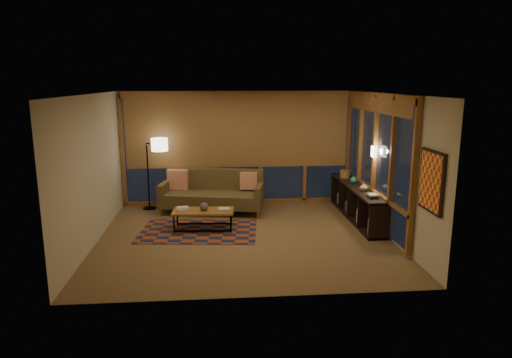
{
  "coord_description": "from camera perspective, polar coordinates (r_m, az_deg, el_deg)",
  "views": [
    {
      "loc": [
        -0.49,
        -8.3,
        2.93
      ],
      "look_at": [
        0.26,
        0.44,
        1.04
      ],
      "focal_mm": 32.0,
      "sensor_mm": 36.0,
      "label": 1
    }
  ],
  "objects": [
    {
      "name": "floor",
      "position": [
        8.81,
        -1.45,
        -7.24
      ],
      "size": [
        5.5,
        5.0,
        0.01
      ],
      "primitive_type": "cube",
      "color": "brown",
      "rests_on": "ground"
    },
    {
      "name": "basket",
      "position": [
        10.84,
        11.05,
        0.62
      ],
      "size": [
        0.27,
        0.27,
        0.17
      ],
      "primitive_type": "cylinder",
      "rotation": [
        0.0,
        0.0,
        0.19
      ],
      "color": "olive",
      "rests_on": "bookshelf"
    },
    {
      "name": "floor_lamp",
      "position": [
        10.79,
        -13.35,
        0.7
      ],
      "size": [
        0.67,
        0.63,
        1.69
      ],
      "primitive_type": null,
      "rotation": [
        0.0,
        0.0,
        -0.61
      ],
      "color": "black",
      "rests_on": "floor"
    },
    {
      "name": "coffee_table",
      "position": [
        9.22,
        -6.58,
        -5.11
      ],
      "size": [
        1.24,
        0.63,
        0.4
      ],
      "primitive_type": null,
      "rotation": [
        0.0,
        0.0,
        -0.06
      ],
      "color": "#9C5621",
      "rests_on": "floor"
    },
    {
      "name": "sofa",
      "position": [
        10.35,
        -5.52,
        -1.66
      ],
      "size": [
        2.4,
        1.34,
        0.93
      ],
      "primitive_type": null,
      "rotation": [
        0.0,
        0.0,
        -0.19
      ],
      "color": "brown",
      "rests_on": "floor"
    },
    {
      "name": "bookshelf",
      "position": [
        10.1,
        12.45,
        -2.88
      ],
      "size": [
        0.4,
        2.86,
        0.71
      ],
      "primitive_type": null,
      "color": "black",
      "rests_on": "floor"
    },
    {
      "name": "pillow_left",
      "position": [
        10.64,
        -9.76,
        -0.12
      ],
      "size": [
        0.48,
        0.24,
        0.46
      ],
      "primitive_type": null,
      "rotation": [
        0.0,
        0.0,
        -0.19
      ],
      "color": "#DE451B",
      "rests_on": "sofa"
    },
    {
      "name": "teal_bowl",
      "position": [
        10.26,
        12.09,
        -0.14
      ],
      "size": [
        0.17,
        0.17,
        0.15
      ],
      "primitive_type": "sphere",
      "rotation": [
        0.0,
        0.0,
        -0.12
      ],
      "color": "#1D7E7B",
      "rests_on": "bookshelf"
    },
    {
      "name": "ceiling",
      "position": [
        8.31,
        -1.55,
        10.59
      ],
      "size": [
        5.5,
        5.0,
        0.01
      ],
      "primitive_type": "cube",
      "color": "white",
      "rests_on": "walls"
    },
    {
      "name": "wall_art",
      "position": [
        7.35,
        21.03,
        -0.26
      ],
      "size": [
        0.06,
        0.74,
        0.94
      ],
      "primitive_type": null,
      "color": "red",
      "rests_on": "walls"
    },
    {
      "name": "wall_sconce",
      "position": [
        9.39,
        14.53,
        3.33
      ],
      "size": [
        0.12,
        0.18,
        0.22
      ],
      "primitive_type": null,
      "color": "white",
      "rests_on": "walls"
    },
    {
      "name": "book_stack_b",
      "position": [
        9.11,
        -4.02,
        -3.81
      ],
      "size": [
        0.23,
        0.19,
        0.04
      ],
      "primitive_type": null,
      "rotation": [
        0.0,
        0.0,
        0.04
      ],
      "color": "beige",
      "rests_on": "coffee_table"
    },
    {
      "name": "vase",
      "position": [
        9.6,
        13.32,
        -0.96
      ],
      "size": [
        0.18,
        0.18,
        0.18
      ],
      "primitive_type": "imported",
      "rotation": [
        0.0,
        0.0,
        -0.06
      ],
      "color": "tan",
      "rests_on": "bookshelf"
    },
    {
      "name": "area_rug",
      "position": [
        9.19,
        -7.18,
        -6.47
      ],
      "size": [
        2.41,
        1.73,
        0.01
      ],
      "primitive_type": "cube",
      "rotation": [
        0.0,
        0.0,
        -0.1
      ],
      "color": "brown",
      "rests_on": "floor"
    },
    {
      "name": "window_wall_back",
      "position": [
        10.85,
        -2.27,
        3.8
      ],
      "size": [
        5.3,
        0.16,
        2.6
      ],
      "primitive_type": null,
      "color": "#9C5621",
      "rests_on": "walls"
    },
    {
      "name": "pillow_right",
      "position": [
        10.38,
        -0.94,
        -0.46
      ],
      "size": [
        0.4,
        0.18,
        0.39
      ],
      "primitive_type": null,
      "rotation": [
        0.0,
        0.0,
        -0.14
      ],
      "color": "#DE451B",
      "rests_on": "sofa"
    },
    {
      "name": "walls",
      "position": [
        8.46,
        -1.5,
        1.41
      ],
      "size": [
        5.51,
        5.01,
        2.7
      ],
      "color": "beige",
      "rests_on": "floor"
    },
    {
      "name": "ceramic_pot",
      "position": [
        9.12,
        -6.51,
        -3.43
      ],
      "size": [
        0.21,
        0.21,
        0.17
      ],
      "primitive_type": "sphere",
      "rotation": [
        0.0,
        0.0,
        -0.28
      ],
      "color": "black",
      "rests_on": "coffee_table"
    },
    {
      "name": "window_wall_right",
      "position": [
        9.58,
        14.51,
        2.29
      ],
      "size": [
        0.16,
        3.7,
        2.6
      ],
      "primitive_type": null,
      "color": "#9C5621",
      "rests_on": "walls"
    },
    {
      "name": "book_stack_a",
      "position": [
        9.19,
        -9.16,
        -3.69
      ],
      "size": [
        0.3,
        0.25,
        0.08
      ],
      "primitive_type": null,
      "rotation": [
        0.0,
        0.0,
        0.21
      ],
      "color": "beige",
      "rests_on": "coffee_table"
    },
    {
      "name": "shelf_book_stack",
      "position": [
        9.11,
        14.36,
        -2.08
      ],
      "size": [
        0.19,
        0.24,
        0.06
      ],
      "primitive_type": null,
      "rotation": [
        0.0,
        0.0,
        -0.19
      ],
      "color": "beige",
      "rests_on": "bookshelf"
    }
  ]
}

